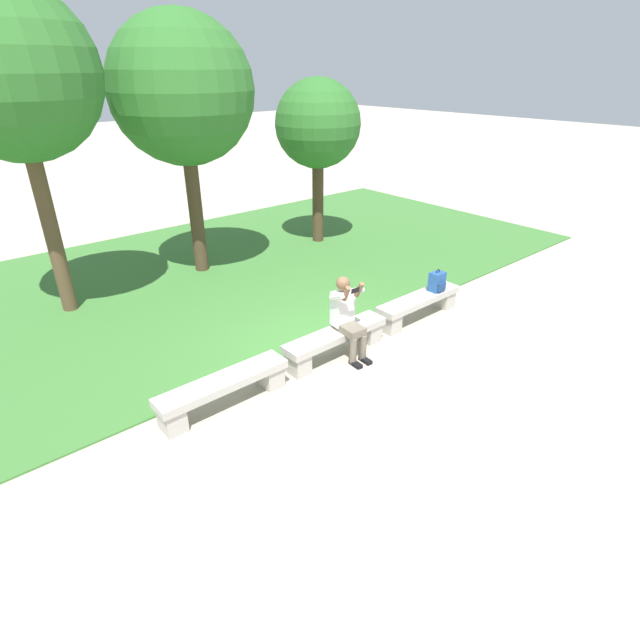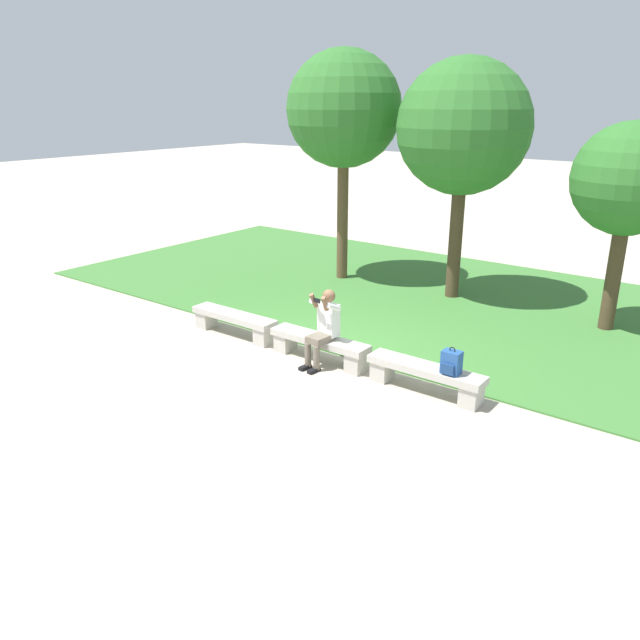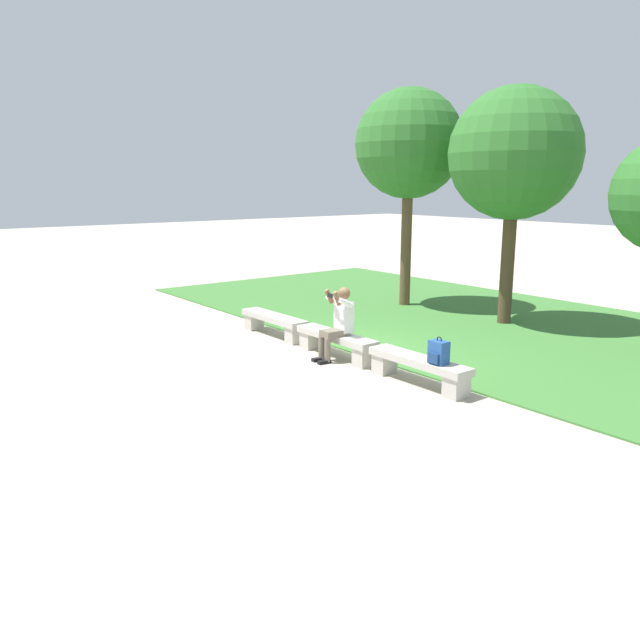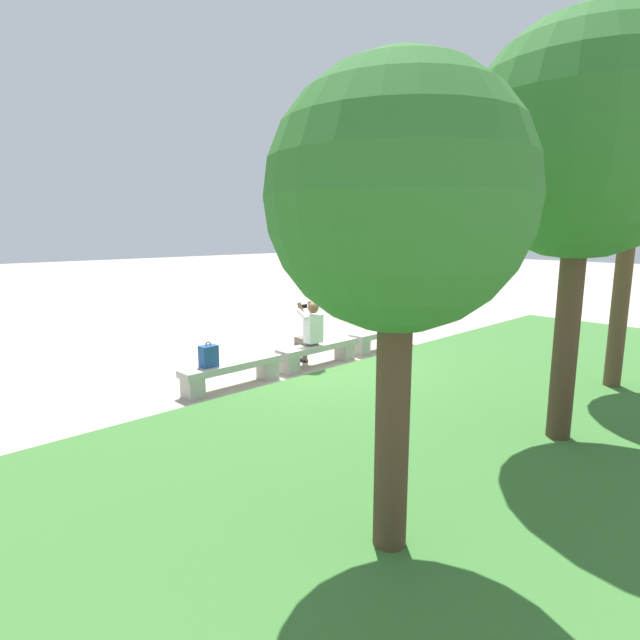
# 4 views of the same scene
# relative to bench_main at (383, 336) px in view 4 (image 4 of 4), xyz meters

# --- Properties ---
(ground_plane) EXTENTS (80.00, 80.00, 0.00)m
(ground_plane) POSITION_rel_bench_main_xyz_m (2.06, 0.00, -0.30)
(ground_plane) COLOR #B2A593
(grass_strip) EXTENTS (18.03, 8.00, 0.03)m
(grass_strip) POSITION_rel_bench_main_xyz_m (2.06, 4.38, -0.28)
(grass_strip) COLOR #3D7533
(grass_strip) RESTS_ON ground
(bench_main) EXTENTS (1.91, 0.40, 0.45)m
(bench_main) POSITION_rel_bench_main_xyz_m (0.00, 0.00, 0.00)
(bench_main) COLOR #B7B2A8
(bench_main) RESTS_ON ground
(bench_near) EXTENTS (1.91, 0.40, 0.45)m
(bench_near) POSITION_rel_bench_main_xyz_m (2.06, 0.00, 0.00)
(bench_near) COLOR #B7B2A8
(bench_near) RESTS_ON ground
(bench_mid) EXTENTS (1.91, 0.40, 0.45)m
(bench_mid) POSITION_rel_bench_main_xyz_m (4.12, 0.00, 0.00)
(bench_mid) COLOR #B7B2A8
(bench_mid) RESTS_ON ground
(person_photographer) EXTENTS (0.50, 0.75, 1.32)m
(person_photographer) POSITION_rel_bench_main_xyz_m (2.22, -0.08, 0.44)
(person_photographer) COLOR black
(person_photographer) RESTS_ON ground
(backpack) EXTENTS (0.28, 0.24, 0.43)m
(backpack) POSITION_rel_bench_main_xyz_m (4.56, -0.04, 0.33)
(backpack) COLOR #234C8C
(backpack) RESTS_ON bench_mid
(tree_behind_wall) EXTENTS (2.71, 2.71, 5.46)m
(tree_behind_wall) POSITION_rel_bench_main_xyz_m (-0.67, 4.57, 3.78)
(tree_behind_wall) COLOR brown
(tree_behind_wall) RESTS_ON ground
(tree_left_background) EXTENTS (2.85, 2.85, 5.20)m
(tree_left_background) POSITION_rel_bench_main_xyz_m (2.27, 4.79, 3.45)
(tree_left_background) COLOR #4C3826
(tree_left_background) RESTS_ON ground
(tree_right_background) EXTENTS (2.08, 2.08, 3.99)m
(tree_right_background) POSITION_rel_bench_main_xyz_m (5.67, 4.67, 2.61)
(tree_right_background) COLOR #4C3826
(tree_right_background) RESTS_ON ground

